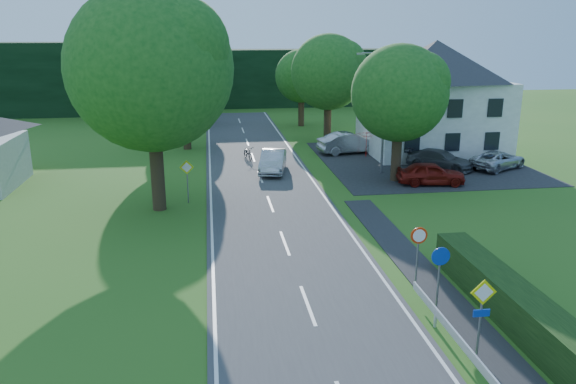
{
  "coord_description": "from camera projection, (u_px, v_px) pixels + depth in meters",
  "views": [
    {
      "loc": [
        -3.17,
        -5.5,
        9.3
      ],
      "look_at": [
        0.38,
        19.68,
        1.95
      ],
      "focal_mm": 35.0,
      "sensor_mm": 36.0,
      "label": 1
    }
  ],
  "objects": [
    {
      "name": "parked_car_silver_b",
      "position": [
        498.0,
        160.0,
        38.82
      ],
      "size": [
        4.91,
        3.98,
        1.24
      ],
      "primitive_type": "imported",
      "rotation": [
        0.0,
        0.0,
        2.08
      ],
      "color": "silver",
      "rests_on": "parking_pad"
    },
    {
      "name": "parasol",
      "position": [
        367.0,
        144.0,
        42.4
      ],
      "size": [
        2.52,
        2.55,
        1.94
      ],
      "primitive_type": "imported",
      "rotation": [
        0.0,
        0.0,
        0.21
      ],
      "color": "red",
      "rests_on": "parking_pad"
    },
    {
      "name": "sign_priority_left",
      "position": [
        187.0,
        173.0,
        30.92
      ],
      "size": [
        0.78,
        0.09,
        2.44
      ],
      "color": "slate",
      "rests_on": "ground"
    },
    {
      "name": "tree_right_back",
      "position": [
        301.0,
        88.0,
        55.56
      ],
      "size": [
        6.2,
        6.2,
        7.56
      ],
      "primitive_type": null,
      "color": "#185118",
      "rests_on": "ground"
    },
    {
      "name": "tree_left_back",
      "position": [
        194.0,
        85.0,
        55.98
      ],
      "size": [
        6.6,
        6.6,
        8.07
      ],
      "primitive_type": null,
      "color": "#185118",
      "rests_on": "ground"
    },
    {
      "name": "tree_main",
      "position": [
        153.0,
        101.0,
        28.65
      ],
      "size": [
        9.4,
        9.4,
        11.64
      ],
      "primitive_type": null,
      "color": "#185118",
      "rests_on": "ground"
    },
    {
      "name": "parking_pad",
      "position": [
        419.0,
        161.0,
        41.24
      ],
      "size": [
        14.0,
        16.0,
        0.04
      ],
      "primitive_type": "cube",
      "color": "#242427",
      "rests_on": "ground"
    },
    {
      "name": "line_edge_left",
      "position": [
        212.0,
        231.0,
        26.82
      ],
      "size": [
        0.12,
        80.0,
        0.01
      ],
      "primitive_type": "cube",
      "color": "white",
      "rests_on": "road"
    },
    {
      "name": "moving_car",
      "position": [
        273.0,
        161.0,
        37.88
      ],
      "size": [
        2.42,
        4.69,
        1.47
      ],
      "primitive_type": "imported",
      "rotation": [
        0.0,
        0.0,
        -0.2
      ],
      "color": "#AAA9AE",
      "rests_on": "road"
    },
    {
      "name": "sign_priority_right",
      "position": [
        482.0,
        305.0,
        15.91
      ],
      "size": [
        0.78,
        0.09,
        2.59
      ],
      "color": "slate",
      "rests_on": "ground"
    },
    {
      "name": "road",
      "position": [
        279.0,
        229.0,
        27.26
      ],
      "size": [
        7.0,
        80.0,
        0.04
      ],
      "primitive_type": "cube",
      "color": "#3B3B3E",
      "rests_on": "ground"
    },
    {
      "name": "motorcycle",
      "position": [
        248.0,
        153.0,
        41.7
      ],
      "size": [
        1.04,
        1.95,
        0.97
      ],
      "primitive_type": "imported",
      "rotation": [
        0.0,
        0.0,
        0.22
      ],
      "color": "black",
      "rests_on": "road"
    },
    {
      "name": "sign_roundabout",
      "position": [
        440.0,
        267.0,
        18.8
      ],
      "size": [
        0.64,
        0.08,
        2.37
      ],
      "color": "slate",
      "rests_on": "ground"
    },
    {
      "name": "tree_left_far",
      "position": [
        185.0,
        96.0,
        44.43
      ],
      "size": [
        7.0,
        7.0,
        8.58
      ],
      "primitive_type": null,
      "color": "#185118",
      "rests_on": "ground"
    },
    {
      "name": "parked_car_grey",
      "position": [
        440.0,
        160.0,
        38.72
      ],
      "size": [
        4.68,
        4.36,
        1.32
      ],
      "primitive_type": "imported",
      "rotation": [
        0.0,
        0.0,
        0.87
      ],
      "color": "#48494D",
      "rests_on": "parking_pad"
    },
    {
      "name": "house_white",
      "position": [
        433.0,
        96.0,
        43.14
      ],
      "size": [
        10.6,
        8.4,
        8.6
      ],
      "color": "silver",
      "rests_on": "ground"
    },
    {
      "name": "tree_right_far",
      "position": [
        328.0,
        88.0,
        47.87
      ],
      "size": [
        7.4,
        7.4,
        9.09
      ],
      "primitive_type": null,
      "color": "#185118",
      "rests_on": "ground"
    },
    {
      "name": "parked_car_silver_a",
      "position": [
        350.0,
        143.0,
        43.71
      ],
      "size": [
        5.14,
        2.48,
        1.62
      ],
      "primitive_type": "imported",
      "rotation": [
        0.0,
        0.0,
        1.73
      ],
      "color": "#A1A1A5",
      "rests_on": "parking_pad"
    },
    {
      "name": "streetlight",
      "position": [
        382.0,
        107.0,
        36.62
      ],
      "size": [
        2.03,
        0.18,
        8.0
      ],
      "color": "slate",
      "rests_on": "ground"
    },
    {
      "name": "tree_right_mid",
      "position": [
        399.0,
        114.0,
        34.82
      ],
      "size": [
        7.0,
        7.0,
        8.58
      ],
      "primitive_type": null,
      "color": "#185118",
      "rests_on": "ground"
    },
    {
      "name": "sign_speed_limit",
      "position": [
        418.0,
        243.0,
        20.67
      ],
      "size": [
        0.64,
        0.11,
        2.37
      ],
      "color": "slate",
      "rests_on": "ground"
    },
    {
      "name": "line_edge_right",
      "position": [
        344.0,
        225.0,
        27.69
      ],
      "size": [
        0.12,
        80.0,
        0.01
      ],
      "primitive_type": "cube",
      "color": "white",
      "rests_on": "road"
    },
    {
      "name": "line_centre",
      "position": [
        279.0,
        228.0,
        27.25
      ],
      "size": [
        0.12,
        80.0,
        0.01
      ],
      "primitive_type": null,
      "color": "white",
      "rests_on": "road"
    },
    {
      "name": "parked_car_red",
      "position": [
        431.0,
        173.0,
        34.82
      ],
      "size": [
        4.34,
        2.26,
        1.41
      ],
      "primitive_type": "imported",
      "rotation": [
        0.0,
        0.0,
        1.42
      ],
      "color": "maroon",
      "rests_on": "parking_pad"
    },
    {
      "name": "treeline_right",
      "position": [
        296.0,
        78.0,
        71.12
      ],
      "size": [
        30.0,
        5.0,
        7.0
      ],
      "primitive_type": "cube",
      "color": "black",
      "rests_on": "ground"
    }
  ]
}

